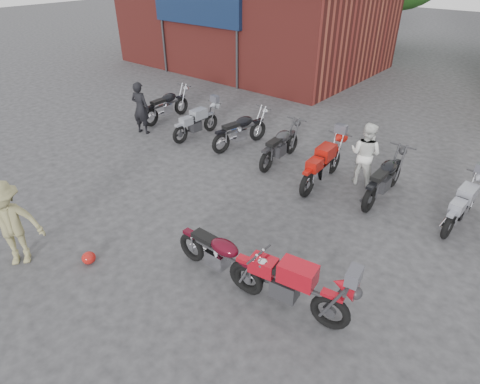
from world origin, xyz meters
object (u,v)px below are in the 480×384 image
Objects in this scene: row_bike_6 at (463,203)px; row_bike_4 at (323,162)px; sportbike at (290,282)px; person_light at (365,154)px; helmet at (89,258)px; row_bike_5 at (385,176)px; row_bike_1 at (196,121)px; row_bike_3 at (281,143)px; person_tan at (9,224)px; row_bike_2 at (241,128)px; row_bike_0 at (167,104)px; person_dark at (141,108)px; vintage_motorcycle at (220,253)px.

row_bike_4 is at bearing 99.73° from row_bike_6.
person_light is (-0.93, 4.79, 0.21)m from sportbike.
row_bike_6 is at bearing 173.78° from person_light.
helmet is 6.78m from row_bike_5.
row_bike_3 is at bearing -84.40° from row_bike_1.
person_tan is 0.85× the size of row_bike_4.
row_bike_5 is at bearing 60.24° from helmet.
sportbike is 1.04× the size of row_bike_2.
row_bike_0 is (-3.56, 6.93, -0.29)m from person_tan.
person_light is (7.02, 1.44, -0.02)m from person_dark.
person_dark is 0.96× the size of person_tan.
sportbike is 9.44m from row_bike_0.
helmet is 1.53m from person_tan.
person_tan is at bearing 105.42° from person_dark.
row_bike_2 is (-3.83, -0.23, -0.23)m from person_light.
row_bike_3 is at bearing 73.37° from row_bike_4.
row_bike_3 reaches higher than vintage_motorcycle.
person_light reaches higher than row_bike_0.
row_bike_2 is at bearing 38.45° from person_tan.
vintage_motorcycle is at bearing 165.47° from row_bike_5.
row_bike_1 is (-4.93, 4.36, -0.02)m from vintage_motorcycle.
row_bike_0 is 9.71m from row_bike_6.
helmet is 0.13× the size of row_bike_2.
sportbike is 1.07× the size of row_bike_3.
helmet is at bearing 150.08° from row_bike_5.
person_dark reaches higher than row_bike_0.
row_bike_3 is at bearing 111.96° from vintage_motorcycle.
row_bike_5 is at bearing 94.41° from row_bike_6.
helmet is 5.88m from row_bike_4.
person_light is at bearing -76.60° from row_bike_2.
row_bike_4 is (1.87, 5.56, 0.48)m from helmet.
vintage_motorcycle is 4.93m from row_bike_3.
person_light reaches higher than vintage_motorcycle.
person_tan is at bearing 141.22° from row_bike_6.
row_bike_0 is (-0.25, 1.31, -0.25)m from person_dark.
helmet is 0.16× the size of person_light.
vintage_motorcycle is 1.08× the size of person_tan.
row_bike_4 reaches higher than row_bike_0.
row_bike_0 is at bearing 3.16° from person_light.
person_light is at bearing 92.61° from sportbike.
helmet is at bearing -148.73° from vintage_motorcycle.
vintage_motorcycle is 1.05× the size of row_bike_6.
person_light is at bearing 9.71° from person_tan.
person_light reaches higher than row_bike_5.
row_bike_6 is at bearing -93.69° from row_bike_0.
row_bike_0 is 4.97m from row_bike_3.
row_bike_5 is at bearing -86.55° from row_bike_1.
row_bike_2 is (-1.17, 6.02, 0.46)m from helmet.
person_dark is at bearing 120.34° from row_bike_1.
row_bike_3 is 1.08× the size of row_bike_6.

